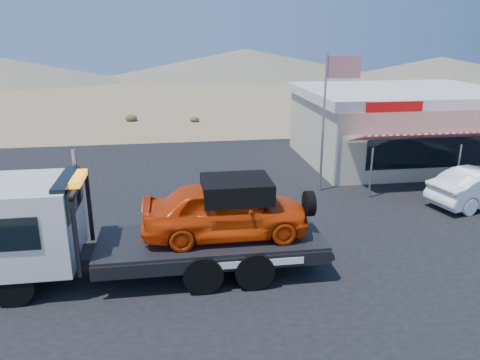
% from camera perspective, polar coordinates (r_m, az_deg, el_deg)
% --- Properties ---
extents(ground, '(120.00, 120.00, 0.00)m').
position_cam_1_polar(ground, '(16.22, -1.39, -7.34)').
color(ground, '#967855').
rests_on(ground, ground).
extents(asphalt_lot, '(32.00, 24.00, 0.02)m').
position_cam_1_polar(asphalt_lot, '(19.25, 3.39, -3.17)').
color(asphalt_lot, black).
rests_on(asphalt_lot, ground).
extents(tow_truck, '(9.38, 2.78, 3.14)m').
position_cam_1_polar(tow_truck, '(13.60, -10.98, -5.04)').
color(tow_truck, black).
rests_on(tow_truck, asphalt_lot).
extents(jerky_store, '(10.40, 9.97, 3.90)m').
position_cam_1_polar(jerky_store, '(27.02, 18.79, 6.41)').
color(jerky_store, beige).
rests_on(jerky_store, asphalt_lot).
extents(flagpole, '(1.55, 0.10, 6.00)m').
position_cam_1_polar(flagpole, '(20.47, 10.86, 8.71)').
color(flagpole, '#99999E').
rests_on(flagpole, asphalt_lot).
extents(distant_hills, '(126.00, 48.00, 4.20)m').
position_cam_1_polar(distant_hills, '(70.34, -15.50, 13.11)').
color(distant_hills, '#726B59').
rests_on(distant_hills, ground).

